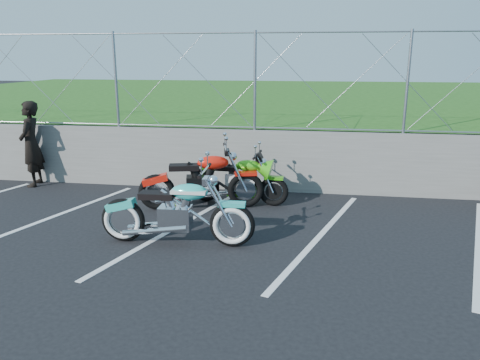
% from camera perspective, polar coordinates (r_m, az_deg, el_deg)
% --- Properties ---
extents(ground, '(90.00, 90.00, 0.00)m').
position_cam_1_polar(ground, '(7.13, -9.93, -8.46)').
color(ground, black).
rests_on(ground, ground).
extents(retaining_wall, '(30.00, 0.22, 1.30)m').
position_cam_1_polar(retaining_wall, '(10.16, -3.85, 2.64)').
color(retaining_wall, '#62635E').
rests_on(retaining_wall, ground).
extents(grass_field, '(30.00, 20.00, 1.30)m').
position_cam_1_polar(grass_field, '(19.92, 2.46, 8.68)').
color(grass_field, '#204F15').
rests_on(grass_field, ground).
extents(chain_link_fence, '(28.00, 0.03, 2.00)m').
position_cam_1_polar(chain_link_fence, '(9.94, -4.02, 11.97)').
color(chain_link_fence, gray).
rests_on(chain_link_fence, retaining_wall).
extents(parking_lines, '(18.29, 4.31, 0.01)m').
position_cam_1_polar(parking_lines, '(7.77, 0.91, -6.20)').
color(parking_lines, silver).
rests_on(parking_lines, ground).
extents(cruiser_turquoise, '(2.40, 0.76, 1.19)m').
position_cam_1_polar(cruiser_turquoise, '(7.16, -7.50, -4.17)').
color(cruiser_turquoise, black).
rests_on(cruiser_turquoise, ground).
extents(naked_orange, '(2.31, 0.84, 1.17)m').
position_cam_1_polar(naked_orange, '(8.77, -4.52, -0.35)').
color(naked_orange, black).
rests_on(naked_orange, ground).
extents(sportbike_green, '(1.94, 0.69, 1.01)m').
position_cam_1_polar(sportbike_green, '(9.06, 0.04, -0.26)').
color(sportbike_green, black).
rests_on(sportbike_green, ground).
extents(person_standing, '(0.59, 0.76, 1.87)m').
position_cam_1_polar(person_standing, '(11.23, -24.13, 4.03)').
color(person_standing, black).
rests_on(person_standing, ground).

